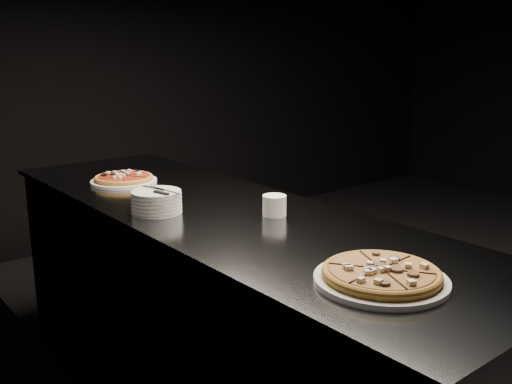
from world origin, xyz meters
TOP-DOWN VIEW (x-y plane):
  - floor at (0.00, 0.00)m, footprint 5.00×5.00m
  - wall_left at (-2.50, 0.00)m, footprint 0.02×5.00m
  - wall_back at (0.00, 2.50)m, footprint 5.00×0.02m
  - counter at (-2.13, 0.00)m, footprint 0.74×2.44m
  - pizza_mushroom at (-2.22, -0.84)m, footprint 0.34×0.34m
  - pizza_tomato at (-2.22, 0.62)m, footprint 0.29×0.29m
  - plate_stack at (-2.34, 0.10)m, footprint 0.18×0.18m
  - cutlery at (-2.33, 0.09)m, footprint 0.06×0.20m
  - ramekin at (-2.03, -0.20)m, footprint 0.09×0.09m

SIDE VIEW (x-z plane):
  - floor at x=0.00m, z-range 0.00..0.00m
  - counter at x=-2.13m, z-range 0.00..0.92m
  - pizza_tomato at x=-2.22m, z-range 0.92..0.96m
  - pizza_mushroom at x=-2.22m, z-range 0.92..0.96m
  - ramekin at x=-2.03m, z-range 0.92..1.00m
  - plate_stack at x=-2.34m, z-range 0.92..1.00m
  - cutlery at x=-2.33m, z-range 1.00..1.01m
  - wall_left at x=-2.50m, z-range 0.00..2.80m
  - wall_back at x=0.00m, z-range 0.00..2.80m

